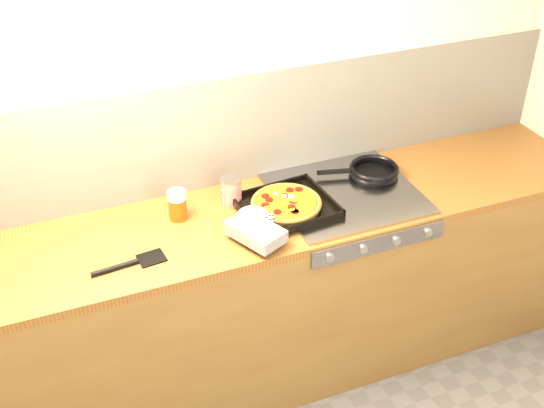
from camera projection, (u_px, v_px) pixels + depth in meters
name	position (u px, v px, depth m)	size (l,w,h in m)	color
room_shell	(223.00, 132.00, 2.89)	(3.20, 3.20, 3.20)	white
counter_run	(250.00, 299.00, 3.06)	(3.20, 0.62, 0.90)	brown
stovetop	(345.00, 194.00, 2.95)	(0.60, 0.56, 0.02)	#95959A
pizza_on_tray	(277.00, 211.00, 2.77)	(0.50, 0.46, 0.06)	black
frying_pan	(373.00, 171.00, 3.05)	(0.39, 0.27, 0.04)	black
tomato_can	(231.00, 191.00, 2.86)	(0.11, 0.11, 0.12)	maroon
juice_glass	(177.00, 205.00, 2.76)	(0.08, 0.08, 0.13)	#EB470D
wooden_spoon	(261.00, 190.00, 2.96)	(0.30, 0.11, 0.02)	#A06C44
black_spatula	(130.00, 264.00, 2.54)	(0.29, 0.10, 0.02)	black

